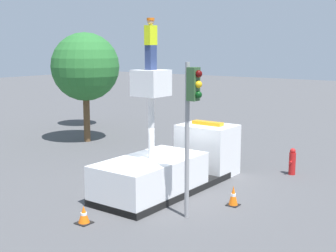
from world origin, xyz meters
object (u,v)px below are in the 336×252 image
object	(u,v)px
tree_right_bg	(85,67)
traffic_cone_curbside	(233,196)
tree_left_bg	(86,70)
traffic_light_pole	(191,109)
traffic_cone_rear	(84,215)
fire_hydrant	(292,162)
worker	(151,44)
bucket_truck	(172,165)

from	to	relation	value
tree_right_bg	traffic_cone_curbside	bearing A→B (deg)	-111.42
traffic_cone_curbside	tree_left_bg	xyz separation A→B (m)	(8.20, 15.54, 3.44)
traffic_light_pole	traffic_cone_curbside	size ratio (longest dim) A/B	7.13
traffic_cone_rear	fire_hydrant	bearing A→B (deg)	-18.32
worker	tree_right_bg	size ratio (longest dim) A/B	0.29
tree_right_bg	fire_hydrant	bearing A→B (deg)	-88.88
bucket_truck	traffic_cone_curbside	distance (m)	2.92
traffic_light_pole	tree_right_bg	bearing A→B (deg)	60.24
fire_hydrant	tree_right_bg	world-z (taller)	tree_right_bg
bucket_truck	traffic_cone_rear	size ratio (longest dim) A/B	12.37
bucket_truck	tree_left_bg	distance (m)	15.19
fire_hydrant	traffic_cone_rear	xyz separation A→B (m)	(-9.03, 2.99, -0.29)
worker	traffic_light_pole	xyz separation A→B (m)	(-0.97, -2.32, -1.95)
traffic_cone_rear	tree_right_bg	distance (m)	13.18
tree_right_bg	tree_left_bg	bearing A→B (deg)	46.03
traffic_cone_rear	tree_right_bg	size ratio (longest dim) A/B	0.09
worker	traffic_light_pole	size ratio (longest dim) A/B	0.36
worker	traffic_cone_curbside	xyz separation A→B (m)	(0.87, -2.84, -5.08)
bucket_truck	tree_left_bg	xyz separation A→B (m)	(7.80, 12.71, 2.89)
traffic_cone_rear	tree_left_bg	world-z (taller)	tree_left_bg
traffic_light_pole	bucket_truck	bearing A→B (deg)	46.17
worker	fire_hydrant	bearing A→B (deg)	-27.14
tree_left_bg	traffic_cone_curbside	bearing A→B (deg)	-117.80
worker	tree_right_bg	xyz separation A→B (m)	(5.53, 9.04, -1.22)
fire_hydrant	worker	bearing A→B (deg)	152.86
worker	traffic_cone_curbside	bearing A→B (deg)	-72.98
traffic_light_pole	tree_left_bg	xyz separation A→B (m)	(10.04, 15.03, 0.31)
bucket_truck	fire_hydrant	xyz separation A→B (m)	(4.50, -2.95, -0.32)
traffic_light_pole	traffic_cone_curbside	world-z (taller)	traffic_light_pole
fire_hydrant	tree_left_bg	distance (m)	16.32
traffic_cone_rear	tree_left_bg	xyz separation A→B (m)	(12.34, 12.67, 3.51)
worker	tree_left_bg	world-z (taller)	worker
bucket_truck	traffic_light_pole	world-z (taller)	traffic_light_pole
bucket_truck	traffic_cone_rear	bearing A→B (deg)	179.51
tree_left_bg	worker	bearing A→B (deg)	-125.50
worker	tree_right_bg	bearing A→B (deg)	58.56
traffic_cone_rear	traffic_cone_curbside	size ratio (longest dim) A/B	0.81
bucket_truck	worker	distance (m)	4.70
worker	tree_right_bg	world-z (taller)	worker
traffic_cone_curbside	tree_right_bg	bearing A→B (deg)	68.58
tree_right_bg	traffic_cone_rear	bearing A→B (deg)	-134.35
traffic_light_pole	traffic_cone_rear	bearing A→B (deg)	134.23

